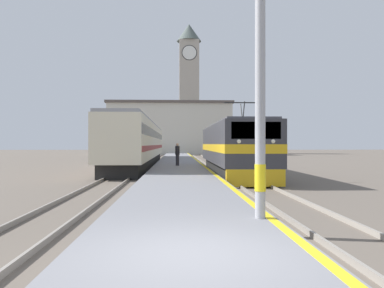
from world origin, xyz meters
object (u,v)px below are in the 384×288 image
(person_on_platform, at_px, (177,154))
(catenary_mast, at_px, (264,33))
(clock_tower, at_px, (189,85))
(passenger_train, at_px, (141,143))
(locomotive_train, at_px, (233,149))

(person_on_platform, bearing_deg, catenary_mast, -84.82)
(person_on_platform, bearing_deg, clock_tower, 87.09)
(passenger_train, bearing_deg, clock_tower, 82.46)
(locomotive_train, relative_size, passenger_train, 0.47)
(catenary_mast, height_order, person_on_platform, catenary_mast)
(passenger_train, distance_m, clock_tower, 49.31)
(catenary_mast, xyz_separation_m, person_on_platform, (-1.84, 20.33, -3.20))
(passenger_train, height_order, person_on_platform, passenger_train)
(clock_tower, bearing_deg, catenary_mast, -90.71)
(passenger_train, xyz_separation_m, person_on_platform, (3.48, -7.32, -0.85))
(passenger_train, relative_size, person_on_platform, 17.64)
(person_on_platform, relative_size, clock_tower, 0.06)
(catenary_mast, distance_m, person_on_platform, 20.66)
(locomotive_train, height_order, catenary_mast, catenary_mast)
(locomotive_train, relative_size, clock_tower, 0.50)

